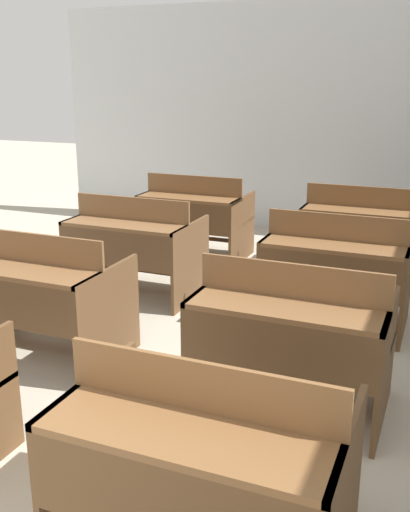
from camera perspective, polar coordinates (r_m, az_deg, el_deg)
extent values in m
cube|color=silver|center=(7.48, 9.61, 12.66)|extent=(6.60, 0.06, 2.74)
cube|color=brown|center=(2.68, -10.69, -17.81)|extent=(0.03, 0.75, 0.69)
cube|color=brown|center=(2.13, -2.05, -16.81)|extent=(1.07, 0.33, 0.03)
cube|color=brown|center=(2.12, -3.86, -22.73)|extent=(1.01, 0.02, 0.31)
cube|color=brown|center=(2.19, -0.38, -12.32)|extent=(1.07, 0.02, 0.20)
cube|color=brown|center=(2.61, 2.06, -17.05)|extent=(1.07, 0.32, 0.03)
cube|color=brown|center=(2.75, 2.00, -21.49)|extent=(1.01, 0.04, 0.04)
cube|color=brown|center=(3.96, -9.10, -5.96)|extent=(0.03, 0.75, 0.69)
cube|color=brown|center=(3.98, -17.29, -1.36)|extent=(1.07, 0.33, 0.03)
cube|color=brown|center=(3.93, -18.49, -4.34)|extent=(1.01, 0.02, 0.31)
cube|color=brown|center=(4.06, -16.06, 0.76)|extent=(1.07, 0.02, 0.20)
cube|color=brown|center=(4.38, -13.49, -3.17)|extent=(1.07, 0.32, 0.03)
cube|color=brown|center=(4.47, -13.27, -6.26)|extent=(1.01, 0.04, 0.04)
cube|color=brown|center=(3.67, 0.35, -7.63)|extent=(0.03, 0.75, 0.69)
cube|color=brown|center=(3.45, 16.83, -10.01)|extent=(0.03, 0.75, 0.69)
cube|color=brown|center=(3.20, 7.61, -5.06)|extent=(1.07, 0.33, 0.03)
cube|color=brown|center=(3.14, 6.75, -8.91)|extent=(1.01, 0.02, 0.31)
cube|color=brown|center=(3.31, 8.38, -2.33)|extent=(1.07, 0.02, 0.20)
cube|color=brown|center=(3.69, 9.19, -6.71)|extent=(1.07, 0.32, 0.03)
cube|color=brown|center=(3.80, 9.01, -10.26)|extent=(1.01, 0.04, 0.04)
cube|color=brown|center=(5.57, -11.20, 0.55)|extent=(0.03, 0.75, 0.69)
cube|color=brown|center=(5.08, -1.36, -0.67)|extent=(0.03, 0.75, 0.69)
cube|color=brown|center=(5.04, -7.77, 2.93)|extent=(1.07, 0.33, 0.03)
cube|color=brown|center=(4.96, -8.58, 0.63)|extent=(1.01, 0.02, 0.31)
cube|color=brown|center=(5.15, -6.97, 4.52)|extent=(1.07, 0.02, 0.20)
cube|color=brown|center=(5.47, -5.44, 1.15)|extent=(1.07, 0.32, 0.03)
cube|color=brown|center=(5.54, -5.37, -1.40)|extent=(1.01, 0.04, 0.04)
cube|color=brown|center=(4.85, 6.34, -1.60)|extent=(0.03, 0.75, 0.69)
cube|color=brown|center=(4.69, 18.63, -3.04)|extent=(0.03, 0.75, 0.69)
cube|color=brown|center=(4.45, 12.14, 0.88)|extent=(1.07, 0.33, 0.03)
cube|color=brown|center=(4.35, 11.63, -1.77)|extent=(1.01, 0.02, 0.31)
cube|color=brown|center=(4.57, 12.59, 2.72)|extent=(1.07, 0.02, 0.20)
cube|color=brown|center=(4.93, 12.88, -0.93)|extent=(1.07, 0.32, 0.03)
cube|color=brown|center=(5.01, 12.70, -3.72)|extent=(1.01, 0.04, 0.04)
cube|color=brown|center=(6.63, -4.98, 3.37)|extent=(0.03, 0.75, 0.69)
cube|color=brown|center=(6.23, 3.55, 2.54)|extent=(0.03, 0.75, 0.69)
cube|color=brown|center=(6.16, -1.63, 5.53)|extent=(1.07, 0.33, 0.03)
cube|color=brown|center=(6.06, -2.21, 3.70)|extent=(1.01, 0.02, 0.31)
cube|color=brown|center=(6.28, -1.06, 6.78)|extent=(1.07, 0.02, 0.20)
cube|color=brown|center=(6.59, -0.11, 3.87)|extent=(1.07, 0.32, 0.03)
cube|color=brown|center=(6.65, -0.10, 1.72)|extent=(1.01, 0.04, 0.04)
cube|color=brown|center=(6.06, 9.75, 1.94)|extent=(0.03, 0.75, 0.69)
cube|color=brown|center=(5.70, 14.54, 4.11)|extent=(1.07, 0.33, 0.03)
cube|color=brown|center=(5.59, 14.18, 2.11)|extent=(1.01, 0.02, 0.31)
cube|color=brown|center=(5.83, 14.84, 5.49)|extent=(1.07, 0.02, 0.20)
cube|color=brown|center=(6.17, 14.94, 2.42)|extent=(1.07, 0.32, 0.03)
cube|color=brown|center=(6.23, 14.77, 0.14)|extent=(1.01, 0.04, 0.04)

